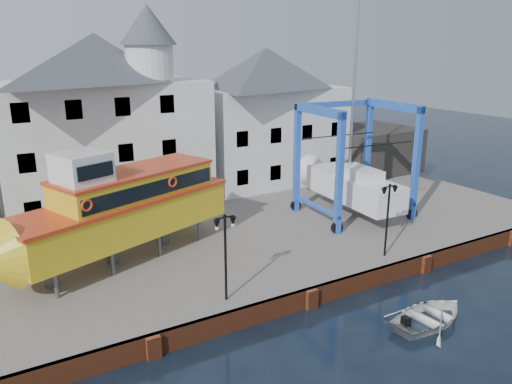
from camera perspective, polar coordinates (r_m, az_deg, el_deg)
ground at (r=25.26m, az=6.23°, el=-13.01°), size 140.00×140.00×0.00m
hardstanding at (r=33.65m, az=-4.93°, el=-4.30°), size 44.00×22.00×1.00m
quay_wall at (r=25.09m, az=6.12°, el=-11.92°), size 44.00×0.47×1.00m
building_white_main at (r=37.24m, az=-17.06°, el=7.95°), size 14.00×8.30×14.00m
building_white_right at (r=43.20m, az=1.13°, el=8.74°), size 12.00×8.00×11.20m
shed_dark at (r=48.23m, az=12.60°, el=4.82°), size 8.00×7.00×4.00m
lamp_post_left at (r=22.47m, az=-3.55°, el=-5.01°), size 1.12×0.32×4.20m
lamp_post_right at (r=28.14m, az=14.92°, el=-1.09°), size 1.12×0.32×4.20m
tour_boat at (r=27.44m, az=-16.40°, el=-2.07°), size 14.83×8.39×6.34m
travel_lift at (r=35.51m, az=10.26°, el=1.62°), size 7.26×9.93×14.77m
motorboat_b at (r=25.29m, az=19.21°, el=-13.88°), size 4.61×3.50×0.90m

